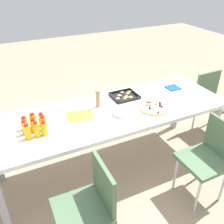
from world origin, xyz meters
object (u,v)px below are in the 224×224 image
at_px(juice_bottle_1, 37,130).
at_px(plate_stack, 122,113).
at_px(paper_folder, 80,116).
at_px(fruit_pizza, 154,107).
at_px(juice_bottle_8, 42,120).
at_px(juice_bottle_6, 25,123).
at_px(juice_bottle_5, 43,123).
at_px(juice_bottle_2, 44,129).
at_px(chair_near_left, 90,203).
at_px(juice_bottle_4, 34,126).
at_px(snack_tray, 124,96).
at_px(juice_bottle_7, 33,121).
at_px(juice_bottle_0, 27,132).
at_px(chair_near_right, 210,155).
at_px(juice_bottle_3, 25,128).
at_px(chair_end, 212,99).
at_px(napkin_stack, 173,88).
at_px(party_table, 111,116).
at_px(cardboard_tube, 98,99).

relative_size(juice_bottle_1, plate_stack, 0.84).
bearing_deg(paper_folder, fruit_pizza, -15.00).
bearing_deg(juice_bottle_8, juice_bottle_6, 178.17).
height_order(juice_bottle_1, juice_bottle_5, juice_bottle_1).
distance_m(juice_bottle_2, paper_folder, 0.42).
distance_m(chair_near_left, paper_folder, 0.88).
xyz_separation_m(juice_bottle_4, juice_bottle_6, (-0.07, 0.07, -0.00)).
bearing_deg(juice_bottle_2, snack_tray, 18.10).
relative_size(juice_bottle_7, plate_stack, 0.85).
bearing_deg(juice_bottle_0, chair_near_right, -22.74).
distance_m(juice_bottle_1, juice_bottle_8, 0.17).
relative_size(juice_bottle_5, juice_bottle_7, 0.95).
distance_m(chair_near_left, juice_bottle_0, 0.78).
relative_size(chair_near_right, juice_bottle_0, 5.65).
height_order(juice_bottle_3, fruit_pizza, juice_bottle_3).
xyz_separation_m(chair_end, juice_bottle_4, (-2.29, -0.12, 0.32)).
xyz_separation_m(chair_end, fruit_pizza, (-1.11, -0.24, 0.27)).
bearing_deg(fruit_pizza, juice_bottle_7, 170.90).
bearing_deg(paper_folder, juice_bottle_3, -171.68).
distance_m(juice_bottle_0, juice_bottle_6, 0.16).
bearing_deg(napkin_stack, juice_bottle_1, -170.83).
xyz_separation_m(juice_bottle_5, paper_folder, (0.37, 0.08, -0.06)).
xyz_separation_m(juice_bottle_3, juice_bottle_8, (0.16, 0.07, -0.00)).
height_order(juice_bottle_6, juice_bottle_7, juice_bottle_7).
height_order(juice_bottle_0, juice_bottle_6, juice_bottle_0).
bearing_deg(plate_stack, chair_end, 7.72).
xyz_separation_m(chair_end, juice_bottle_2, (-2.22, -0.20, 0.32)).
distance_m(fruit_pizza, paper_folder, 0.76).
relative_size(juice_bottle_6, juice_bottle_7, 0.88).
bearing_deg(fruit_pizza, snack_tray, 114.56).
bearing_deg(juice_bottle_1, party_table, 8.68).
xyz_separation_m(chair_end, paper_folder, (-1.84, -0.04, 0.26)).
bearing_deg(chair_near_right, juice_bottle_1, 66.12).
relative_size(juice_bottle_3, paper_folder, 0.53).
bearing_deg(snack_tray, napkin_stack, -3.91).
distance_m(juice_bottle_2, juice_bottle_4, 0.11).
bearing_deg(juice_bottle_6, chair_near_left, -70.55).
bearing_deg(party_table, napkin_stack, 9.58).
bearing_deg(chair_near_right, fruit_pizza, 22.70).
bearing_deg(juice_bottle_6, juice_bottle_4, -47.75).
distance_m(juice_bottle_6, snack_tray, 1.10).
bearing_deg(juice_bottle_3, chair_end, 2.92).
relative_size(juice_bottle_1, paper_folder, 0.57).
distance_m(juice_bottle_1, juice_bottle_4, 0.08).
bearing_deg(juice_bottle_8, cardboard_tube, 9.44).
relative_size(party_table, juice_bottle_3, 17.88).
bearing_deg(cardboard_tube, party_table, -59.07).
bearing_deg(juice_bottle_7, paper_folder, 1.08).
bearing_deg(napkin_stack, juice_bottle_6, -176.33).
bearing_deg(plate_stack, chair_near_right, -46.35).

